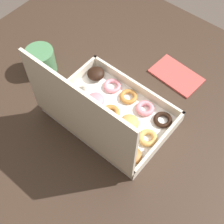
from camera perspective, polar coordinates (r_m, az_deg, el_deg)
name	(u,v)px	position (r m, az deg, el deg)	size (l,w,h in m)	color
ground_plane	(123,197)	(1.60, 2.06, -15.35)	(8.00, 8.00, 0.00)	#564C44
dining_table	(130,129)	(0.97, 3.27, -3.21)	(1.19, 0.94, 0.78)	#38281E
donut_box	(104,113)	(0.83, -1.55, -0.23)	(0.33, 0.24, 0.25)	white
coffee_mug	(41,60)	(0.97, -12.85, 9.17)	(0.09, 0.09, 0.08)	#4C8456
paper_napkin	(176,75)	(0.98, 11.68, 6.56)	(0.16, 0.11, 0.01)	#CC4C47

